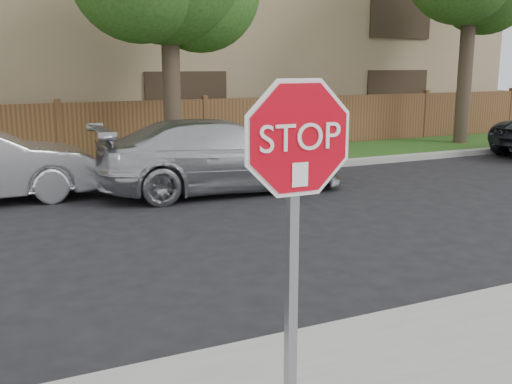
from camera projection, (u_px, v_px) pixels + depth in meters
ground at (237, 352)px, 5.49m from camera, size 90.00×90.00×0.00m
far_curb at (83, 185)px, 12.67m from camera, size 70.00×0.30×0.15m
grass_strip at (71, 173)px, 14.13m from camera, size 70.00×3.00×0.12m
fence at (60, 134)px, 15.39m from camera, size 70.00×0.12×1.60m
apartment_building at (30, 34)px, 19.76m from camera, size 35.20×9.20×7.20m
stop_sign at (296, 189)px, 3.70m from camera, size 1.01×0.13×2.55m
sedan_right at (221, 156)px, 12.24m from camera, size 5.23×2.38×1.48m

